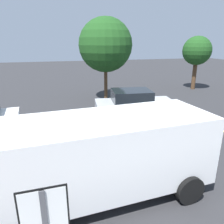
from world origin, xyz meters
TOP-DOWN VIEW (x-y plane):
  - ground_plane at (0.00, 0.00)m, footprint 80.00×80.00m
  - lane_marking_centre at (3.00, 0.00)m, footprint 28.00×0.16m
  - white_van at (3.08, -2.76)m, footprint 5.32×2.54m
  - car_silver_near_curb at (5.88, 2.89)m, footprint 4.37×2.42m
  - tree_left_verge at (13.58, 8.62)m, footprint 2.37×2.37m
  - tree_centre_verge at (5.38, 7.13)m, footprint 3.59×3.59m

SIDE VIEW (x-z plane):
  - ground_plane at x=0.00m, z-range 0.00..0.00m
  - lane_marking_centre at x=3.00m, z-range 0.00..0.01m
  - car_silver_near_curb at x=5.88m, z-range 0.01..1.55m
  - white_van at x=3.08m, z-range 0.17..2.37m
  - tree_left_verge at x=13.58m, z-range 0.99..5.41m
  - tree_centre_verge at x=5.38m, z-range 0.97..6.51m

